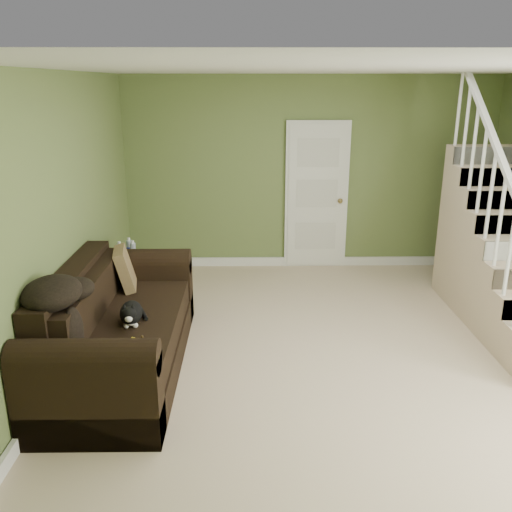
{
  "coord_description": "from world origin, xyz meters",
  "views": [
    {
      "loc": [
        -0.83,
        -4.6,
        2.49
      ],
      "look_at": [
        -0.76,
        0.38,
        0.89
      ],
      "focal_mm": 38.0,
      "sensor_mm": 36.0,
      "label": 1
    }
  ],
  "objects_px": {
    "side_table": "(130,282)",
    "cat": "(131,313)",
    "banana": "(136,342)",
    "sofa": "(116,332)"
  },
  "relations": [
    {
      "from": "side_table",
      "to": "cat",
      "type": "bearing_deg",
      "value": -77.3
    },
    {
      "from": "cat",
      "to": "banana",
      "type": "height_order",
      "value": "cat"
    },
    {
      "from": "sofa",
      "to": "banana",
      "type": "bearing_deg",
      "value": -61.88
    },
    {
      "from": "sofa",
      "to": "side_table",
      "type": "bearing_deg",
      "value": 97.26
    },
    {
      "from": "side_table",
      "to": "cat",
      "type": "distance_m",
      "value": 1.68
    },
    {
      "from": "side_table",
      "to": "sofa",
      "type": "bearing_deg",
      "value": -82.74
    },
    {
      "from": "side_table",
      "to": "banana",
      "type": "relative_size",
      "value": 4.57
    },
    {
      "from": "sofa",
      "to": "side_table",
      "type": "distance_m",
      "value": 1.47
    },
    {
      "from": "side_table",
      "to": "cat",
      "type": "xyz_separation_m",
      "value": [
        0.36,
        -1.61,
        0.31
      ]
    },
    {
      "from": "cat",
      "to": "banana",
      "type": "relative_size",
      "value": 2.93
    }
  ]
}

